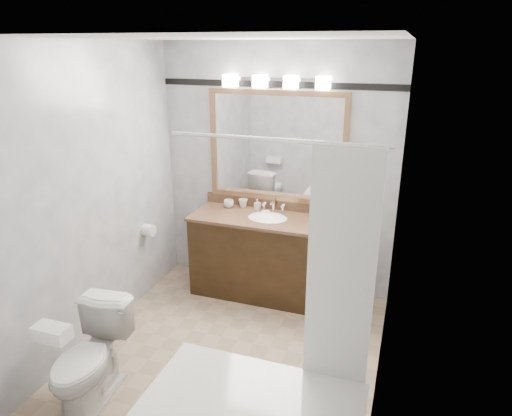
% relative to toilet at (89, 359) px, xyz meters
% --- Properties ---
extents(room, '(2.42, 2.62, 2.52)m').
position_rel_toilet_xyz_m(room, '(0.73, 0.84, 0.89)').
color(room, tan).
rests_on(room, ground).
extents(vanity, '(1.53, 0.58, 0.97)m').
position_rel_toilet_xyz_m(vanity, '(0.73, 1.86, 0.08)').
color(vanity, black).
rests_on(vanity, ground).
extents(mirror, '(1.40, 0.04, 1.10)m').
position_rel_toilet_xyz_m(mirror, '(0.73, 2.12, 1.14)').
color(mirror, '#986B44').
rests_on(mirror, room).
extents(vanity_light_bar, '(1.02, 0.14, 0.12)m').
position_rel_toilet_xyz_m(vanity_light_bar, '(0.73, 2.07, 1.78)').
color(vanity_light_bar, silver).
rests_on(vanity_light_bar, room).
extents(accent_stripe, '(2.40, 0.01, 0.06)m').
position_rel_toilet_xyz_m(accent_stripe, '(0.73, 2.13, 1.74)').
color(accent_stripe, black).
rests_on(accent_stripe, room).
extents(tp_roll, '(0.11, 0.12, 0.12)m').
position_rel_toilet_xyz_m(tp_roll, '(-0.41, 1.50, 0.34)').
color(tp_roll, white).
rests_on(tp_roll, room).
extents(toilet, '(0.47, 0.74, 0.72)m').
position_rel_toilet_xyz_m(toilet, '(0.00, 0.00, 0.00)').
color(toilet, white).
rests_on(toilet, ground).
extents(tissue_box, '(0.23, 0.13, 0.09)m').
position_rel_toilet_xyz_m(tissue_box, '(0.00, -0.28, 0.40)').
color(tissue_box, white).
rests_on(tissue_box, toilet).
extents(coffee_maker, '(0.19, 0.23, 0.36)m').
position_rel_toilet_xyz_m(coffee_maker, '(1.37, 1.84, 0.68)').
color(coffee_maker, black).
rests_on(coffee_maker, vanity).
extents(cup_left, '(0.13, 0.13, 0.08)m').
position_rel_toilet_xyz_m(cup_left, '(0.26, 2.01, 0.53)').
color(cup_left, white).
rests_on(cup_left, vanity).
extents(cup_right, '(0.11, 0.11, 0.09)m').
position_rel_toilet_xyz_m(cup_right, '(0.40, 2.07, 0.54)').
color(cup_right, white).
rests_on(cup_right, vanity).
extents(soap_bottle_a, '(0.06, 0.06, 0.11)m').
position_rel_toilet_xyz_m(soap_bottle_a, '(0.56, 2.05, 0.55)').
color(soap_bottle_a, white).
rests_on(soap_bottle_a, vanity).
extents(soap_bar, '(0.08, 0.06, 0.02)m').
position_rel_toilet_xyz_m(soap_bar, '(0.68, 1.97, 0.50)').
color(soap_bar, beige).
rests_on(soap_bar, vanity).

